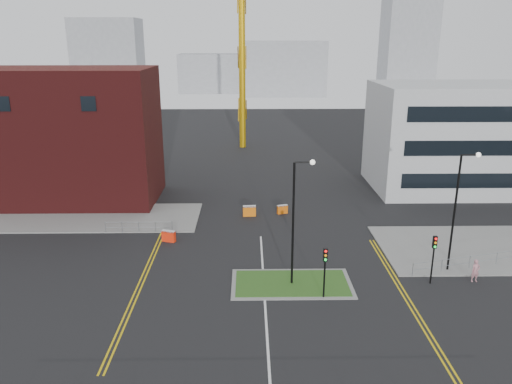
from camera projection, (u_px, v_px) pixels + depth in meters
ground at (268, 351)px, 28.09m from camera, size 200.00×200.00×0.00m
pavement_left at (56, 218)px, 48.80m from camera, size 28.00×8.00×0.12m
island_kerb at (292, 284)px, 35.75m from camera, size 8.60×4.60×0.08m
grass_island at (292, 283)px, 35.74m from camera, size 8.00×4.00×0.12m
brick_building at (41, 138)px, 52.47m from camera, size 24.20×10.07×14.24m
office_block at (484, 137)px, 57.22m from camera, size 25.00×12.20×12.00m
streetlamp_island at (296, 213)px, 34.16m from camera, size 1.46×0.36×9.18m
streetlamp_right_near at (459, 203)px, 36.24m from camera, size 1.46×0.36×9.18m
traffic_light_island at (325, 264)px, 33.10m from camera, size 0.28×0.33×3.65m
traffic_light_right at (434, 251)px, 35.12m from camera, size 0.28×0.33×3.65m
railing_left at (139, 225)px, 44.90m from camera, size 6.05×0.05×1.10m
centre_line at (267, 331)px, 30.00m from camera, size 0.15×30.00×0.01m
yellow_left_a at (144, 273)px, 37.51m from camera, size 0.12×24.00×0.01m
yellow_left_b at (148, 273)px, 37.51m from camera, size 0.12×24.00×0.01m
yellow_right_a at (404, 297)px, 33.95m from camera, size 0.12×20.00×0.01m
yellow_right_b at (408, 297)px, 33.96m from camera, size 0.12×20.00×0.01m
skyline_a at (109, 60)px, 138.86m from camera, size 18.00×12.00×22.00m
skyline_b at (285, 69)px, 150.01m from camera, size 24.00×12.00×16.00m
skyline_c at (407, 48)px, 143.95m from camera, size 14.00×12.00×28.00m
skyline_d at (227, 73)px, 159.89m from camera, size 30.00×12.00×12.00m
pedestrian at (476, 271)px, 35.92m from camera, size 0.66×0.48×1.70m
barrier_left at (169, 236)px, 43.10m from camera, size 1.24×0.75×0.99m
barrier_mid at (282, 209)px, 49.99m from camera, size 1.10×0.65×0.88m
barrier_right at (249, 210)px, 49.26m from camera, size 1.29×0.50×1.07m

